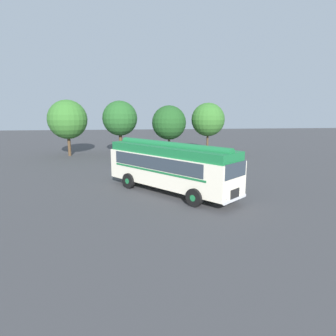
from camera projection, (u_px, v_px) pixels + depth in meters
The scene contains 8 objects.
ground_plane at pixel (174, 190), 21.10m from camera, with size 120.00×120.00×0.00m, color #3D3D3F.
vintage_bus at pixel (171, 165), 20.24m from camera, with size 8.41×9.25×3.49m.
car_near_left at pixel (134, 155), 31.38m from camera, with size 2.01×4.23×1.66m.
car_mid_left at pixel (158, 154), 32.00m from camera, with size 2.13×4.29×1.66m.
tree_far_left at pixel (67, 120), 35.39m from camera, with size 4.61×4.61×6.65m.
tree_left_of_centre at pixel (120, 118), 36.18m from camera, with size 4.21×4.21×6.55m.
tree_centre at pixel (170, 123), 35.61m from camera, with size 4.07×4.07×5.99m.
tree_right_of_centre at pixel (208, 119), 36.28m from camera, with size 4.03×4.03×6.30m.
Camera 1 is at (-2.67, -20.19, 5.73)m, focal length 32.00 mm.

